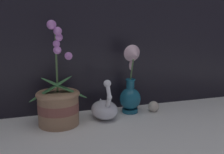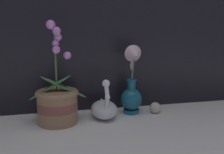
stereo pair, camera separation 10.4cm
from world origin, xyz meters
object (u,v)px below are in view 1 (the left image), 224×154
object	(u,v)px
swan_figurine	(104,108)
orchid_potted_plant	(58,104)
blue_vase	(131,89)
glass_sphere	(154,106)

from	to	relation	value
swan_figurine	orchid_potted_plant	bearing A→B (deg)	-176.29
orchid_potted_plant	swan_figurine	distance (m)	0.21
blue_vase	glass_sphere	xyz separation A→B (m)	(0.11, -0.02, -0.09)
orchid_potted_plant	blue_vase	distance (m)	0.35
swan_figurine	blue_vase	size ratio (longest dim) A/B	0.57
orchid_potted_plant	glass_sphere	size ratio (longest dim) A/B	8.28
blue_vase	swan_figurine	bearing A→B (deg)	-167.96
swan_figurine	glass_sphere	distance (m)	0.26
orchid_potted_plant	swan_figurine	world-z (taller)	orchid_potted_plant
orchid_potted_plant	blue_vase	world-z (taller)	orchid_potted_plant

